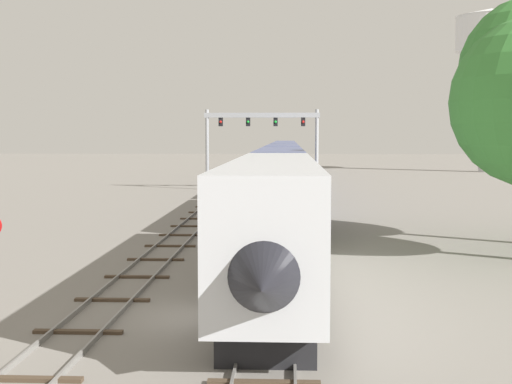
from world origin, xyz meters
TOP-DOWN VIEW (x-y plane):
  - ground_plane at (0.00, 0.00)m, footprint 400.00×400.00m
  - track_main at (2.00, 60.00)m, footprint 2.60×200.00m
  - track_near at (-3.50, 40.00)m, footprint 2.60×160.00m
  - passenger_train at (2.00, 48.69)m, footprint 3.04×109.92m
  - signal_gantry at (-0.25, 52.71)m, footprint 12.10×0.49m
  - water_tower at (33.70, 91.22)m, footprint 10.64×10.64m

SIDE VIEW (x-z plane):
  - ground_plane at x=0.00m, z-range 0.00..0.00m
  - track_main at x=2.00m, z-range -0.01..0.15m
  - track_near at x=-3.50m, z-range -0.01..0.15m
  - passenger_train at x=2.00m, z-range 0.21..5.01m
  - signal_gantry at x=-0.25m, z-range 1.94..10.35m
  - water_tower at x=33.70m, z-range 7.48..32.73m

